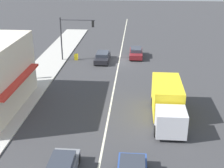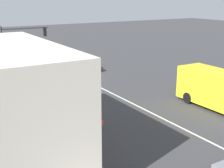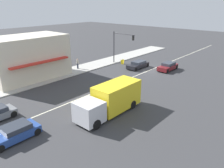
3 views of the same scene
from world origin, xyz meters
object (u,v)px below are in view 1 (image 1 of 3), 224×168
warning_aframe_sign (76,57)px  sedan_dark (102,57)px  sedan_maroon (136,53)px  traffic_signal_main (72,32)px  delivery_truck (168,102)px  pedestrian (32,71)px

warning_aframe_sign → sedan_dark: bearing=176.4°
sedan_maroon → traffic_signal_main: bearing=15.1°
warning_aframe_sign → sedan_maroon: (-7.96, -1.98, 0.20)m
sedan_maroon → delivery_truck: bearing=99.2°
sedan_dark → traffic_signal_main: bearing=0.6°
warning_aframe_sign → delivery_truck: delivery_truck is taller
warning_aframe_sign → sedan_maroon: bearing=-166.1°
warning_aframe_sign → delivery_truck: (-10.76, 15.26, 1.04)m
pedestrian → warning_aframe_sign: (-3.54, -7.43, -0.58)m
traffic_signal_main → pedestrian: size_ratio=3.32×
sedan_maroon → sedan_dark: bearing=26.6°
pedestrian → sedan_dark: pedestrian is taller
warning_aframe_sign → sedan_maroon: 8.20m
delivery_truck → sedan_dark: (7.20, -15.03, -0.88)m
pedestrian → sedan_maroon: 14.87m
pedestrian → warning_aframe_sign: size_ratio=2.02×
pedestrian → sedan_maroon: (-11.50, -9.41, -0.39)m
sedan_maroon → pedestrian: bearing=39.3°
traffic_signal_main → pedestrian: (3.18, 7.17, -2.89)m
delivery_truck → sedan_maroon: size_ratio=1.83×
delivery_truck → sedan_maroon: bearing=-80.8°
traffic_signal_main → delivery_truck: (-11.12, 14.99, -2.43)m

